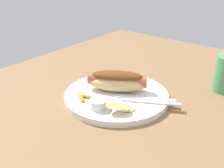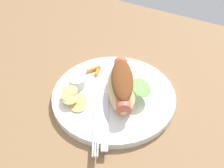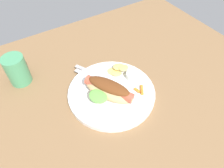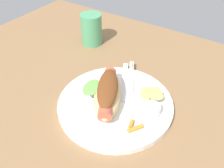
{
  "view_description": "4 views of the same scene",
  "coord_description": "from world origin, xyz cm",
  "px_view_note": "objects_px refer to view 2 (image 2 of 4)",
  "views": [
    {
      "loc": [
        52.33,
        37.86,
        34.96
      ],
      "look_at": [
        1.85,
        -2.03,
        4.09
      ],
      "focal_mm": 42.7,
      "sensor_mm": 36.0,
      "label": 1
    },
    {
      "loc": [
        -20.72,
        42.18,
        48.81
      ],
      "look_at": [
        0.97,
        1.23,
        6.55
      ],
      "focal_mm": 47.63,
      "sensor_mm": 36.0,
      "label": 2
    },
    {
      "loc": [
        -20.55,
        -36.56,
        52.54
      ],
      "look_at": [
        1.85,
        -0.61,
        4.7
      ],
      "focal_mm": 32.92,
      "sensor_mm": 36.0,
      "label": 3
    },
    {
      "loc": [
        22.97,
        -35.12,
        41.44
      ],
      "look_at": [
        -0.37,
        0.7,
        5.19
      ],
      "focal_mm": 37.23,
      "sensor_mm": 36.0,
      "label": 4
    }
  ],
  "objects_px": {
    "hot_dog": "(123,85)",
    "sauce_ramekin": "(77,81)",
    "chips_pile": "(74,98)",
    "knife": "(105,120)",
    "carrot_garnish": "(95,70)",
    "plate": "(114,97)",
    "fork": "(96,125)"
  },
  "relations": [
    {
      "from": "hot_dog",
      "to": "sauce_ramekin",
      "type": "bearing_deg",
      "value": -107.19
    },
    {
      "from": "chips_pile",
      "to": "knife",
      "type": "bearing_deg",
      "value": 170.82
    },
    {
      "from": "sauce_ramekin",
      "to": "knife",
      "type": "xyz_separation_m",
      "value": [
        -0.11,
        0.07,
        -0.01
      ]
    },
    {
      "from": "sauce_ramekin",
      "to": "carrot_garnish",
      "type": "distance_m",
      "value": 0.06
    },
    {
      "from": "knife",
      "to": "sauce_ramekin",
      "type": "bearing_deg",
      "value": -148.41
    },
    {
      "from": "hot_dog",
      "to": "plate",
      "type": "bearing_deg",
      "value": -90.68
    },
    {
      "from": "plate",
      "to": "chips_pile",
      "type": "relative_size",
      "value": 3.5
    },
    {
      "from": "chips_pile",
      "to": "fork",
      "type": "bearing_deg",
      "value": 156.3
    },
    {
      "from": "sauce_ramekin",
      "to": "plate",
      "type": "bearing_deg",
      "value": -171.94
    },
    {
      "from": "plate",
      "to": "sauce_ramekin",
      "type": "distance_m",
      "value": 0.09
    },
    {
      "from": "hot_dog",
      "to": "chips_pile",
      "type": "height_order",
      "value": "hot_dog"
    },
    {
      "from": "plate",
      "to": "sauce_ramekin",
      "type": "relative_size",
      "value": 6.83
    },
    {
      "from": "hot_dog",
      "to": "sauce_ramekin",
      "type": "xyz_separation_m",
      "value": [
        0.11,
        0.02,
        -0.02
      ]
    },
    {
      "from": "fork",
      "to": "knife",
      "type": "bearing_deg",
      "value": 125.17
    },
    {
      "from": "fork",
      "to": "knife",
      "type": "height_order",
      "value": "same"
    },
    {
      "from": "hot_dog",
      "to": "carrot_garnish",
      "type": "relative_size",
      "value": 4.94
    },
    {
      "from": "knife",
      "to": "carrot_garnish",
      "type": "relative_size",
      "value": 4.47
    },
    {
      "from": "chips_pile",
      "to": "hot_dog",
      "type": "bearing_deg",
      "value": -138.78
    },
    {
      "from": "carrot_garnish",
      "to": "chips_pile",
      "type": "bearing_deg",
      "value": 96.38
    },
    {
      "from": "sauce_ramekin",
      "to": "chips_pile",
      "type": "bearing_deg",
      "value": 114.83
    },
    {
      "from": "chips_pile",
      "to": "carrot_garnish",
      "type": "xyz_separation_m",
      "value": [
        0.01,
        -0.11,
        -0.01
      ]
    },
    {
      "from": "hot_dog",
      "to": "knife",
      "type": "xyz_separation_m",
      "value": [
        -0.0,
        0.09,
        -0.03
      ]
    },
    {
      "from": "carrot_garnish",
      "to": "knife",
      "type": "bearing_deg",
      "value": 128.15
    },
    {
      "from": "sauce_ramekin",
      "to": "fork",
      "type": "xyz_separation_m",
      "value": [
        -0.1,
        0.08,
        -0.01
      ]
    },
    {
      "from": "plate",
      "to": "fork",
      "type": "distance_m",
      "value": 0.1
    },
    {
      "from": "knife",
      "to": "plate",
      "type": "bearing_deg",
      "value": 167.06
    },
    {
      "from": "chips_pile",
      "to": "plate",
      "type": "bearing_deg",
      "value": -135.89
    },
    {
      "from": "hot_dog",
      "to": "chips_pile",
      "type": "bearing_deg",
      "value": -77.74
    },
    {
      "from": "plate",
      "to": "knife",
      "type": "xyz_separation_m",
      "value": [
        -0.02,
        0.08,
        0.01
      ]
    },
    {
      "from": "hot_dog",
      "to": "carrot_garnish",
      "type": "xyz_separation_m",
      "value": [
        0.1,
        -0.04,
        -0.02
      ]
    },
    {
      "from": "fork",
      "to": "carrot_garnish",
      "type": "height_order",
      "value": "carrot_garnish"
    },
    {
      "from": "chips_pile",
      "to": "sauce_ramekin",
      "type": "bearing_deg",
      "value": -65.17
    }
  ]
}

